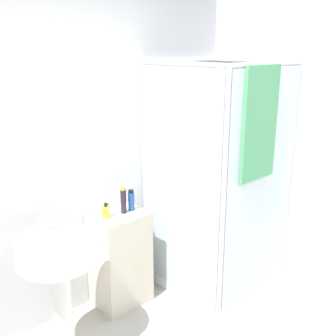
{
  "coord_description": "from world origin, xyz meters",
  "views": [
    {
      "loc": [
        -1.26,
        -0.86,
        2.05
      ],
      "look_at": [
        0.57,
        1.13,
        1.22
      ],
      "focal_mm": 42.0,
      "sensor_mm": 36.0,
      "label": 1
    }
  ],
  "objects_px": {
    "sink": "(59,264)",
    "soap_dispenser": "(106,212)",
    "shampoo_bottle_blue": "(131,201)",
    "shampoo_bottle_tall_black": "(123,200)"
  },
  "relations": [
    {
      "from": "sink",
      "to": "soap_dispenser",
      "type": "xyz_separation_m",
      "value": [
        0.54,
        0.25,
        0.12
      ]
    },
    {
      "from": "sink",
      "to": "soap_dispenser",
      "type": "bearing_deg",
      "value": 25.1
    },
    {
      "from": "soap_dispenser",
      "to": "shampoo_bottle_blue",
      "type": "bearing_deg",
      "value": -3.41
    },
    {
      "from": "sink",
      "to": "shampoo_bottle_tall_black",
      "type": "distance_m",
      "value": 0.76
    },
    {
      "from": "sink",
      "to": "soap_dispenser",
      "type": "distance_m",
      "value": 0.61
    },
    {
      "from": "shampoo_bottle_blue",
      "to": "sink",
      "type": "bearing_deg",
      "value": -162.89
    },
    {
      "from": "sink",
      "to": "shampoo_bottle_blue",
      "type": "height_order",
      "value": "sink"
    },
    {
      "from": "shampoo_bottle_tall_black",
      "to": "shampoo_bottle_blue",
      "type": "distance_m",
      "value": 0.08
    },
    {
      "from": "sink",
      "to": "soap_dispenser",
      "type": "relative_size",
      "value": 8.26
    },
    {
      "from": "shampoo_bottle_tall_black",
      "to": "shampoo_bottle_blue",
      "type": "bearing_deg",
      "value": 0.37
    }
  ]
}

